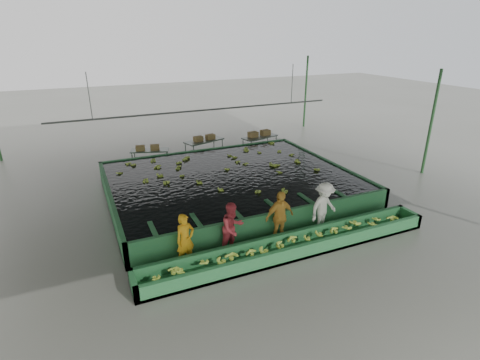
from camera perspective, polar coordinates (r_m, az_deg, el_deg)
name	(u,v)px	position (r m, az deg, el deg)	size (l,w,h in m)	color
ground	(245,207)	(15.00, 0.78, -4.20)	(80.00, 80.00, 0.00)	slate
shed_roof	(246,79)	(13.58, 0.89, 15.14)	(20.00, 22.00, 0.04)	gray
shed_posts	(245,147)	(14.09, 0.83, 4.99)	(20.00, 22.00, 5.00)	#2A5B2D
flotation_tank	(231,184)	(16.07, -1.45, -0.62)	(10.00, 8.00, 0.90)	#256433
tank_water	(230,175)	(15.92, -1.46, 0.71)	(9.70, 7.70, 0.00)	black
sorting_trough	(293,246)	(12.11, 8.04, -9.90)	(10.00, 1.00, 0.50)	#256433
cableway_rail	(202,110)	(18.50, -5.78, 10.52)	(0.08, 0.08, 14.00)	#59605B
rail_hanger_left	(89,96)	(17.44, -22.00, 11.76)	(0.04, 0.04, 2.00)	#59605B
rail_hanger_right	(292,84)	(20.44, 7.95, 14.33)	(0.04, 0.04, 2.00)	#59605B
worker_a	(185,240)	(11.31, -8.33, -9.00)	(0.60, 0.39, 1.64)	orange
worker_b	(232,228)	(11.71, -1.15, -7.37)	(0.84, 0.65, 1.72)	#B7343B
worker_c	(280,217)	(12.36, 6.05, -5.62)	(1.06, 0.44, 1.81)	gold
worker_d	(324,207)	(13.24, 12.66, -4.09)	(1.18, 0.68, 1.82)	white
packing_table_left	(151,158)	(20.04, -13.48, 3.32)	(1.92, 0.77, 0.88)	#59605B
packing_table_mid	(204,149)	(20.91, -5.46, 4.77)	(2.19, 0.88, 1.00)	#59605B
packing_table_right	(260,144)	(21.72, 3.03, 5.44)	(2.12, 0.85, 0.96)	#59605B
box_stack_left	(148,150)	(19.85, -13.87, 4.44)	(1.19, 0.33, 0.26)	olive
box_stack_mid	(204,140)	(20.74, -5.44, 6.06)	(1.23, 0.34, 0.27)	olive
box_stack_right	(259,136)	(21.65, 2.94, 6.72)	(1.38, 0.38, 0.30)	olive
floating_bananas	(224,169)	(16.62, -2.53, 1.61)	(9.27, 6.32, 0.13)	#95B635
trough_bananas	(293,242)	(12.03, 8.07, -9.29)	(8.38, 0.56, 0.11)	#95B635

